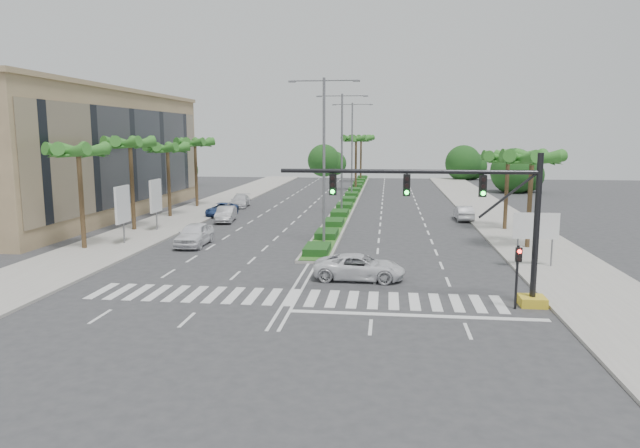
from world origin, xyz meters
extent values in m
plane|color=#333335|center=(0.00, 0.00, 0.00)|extent=(160.00, 160.00, 0.00)
cube|color=gray|center=(15.20, 20.00, 0.07)|extent=(6.00, 120.00, 0.15)
cube|color=gray|center=(-15.20, 20.00, 0.07)|extent=(6.00, 120.00, 0.15)
cube|color=gray|center=(0.00, 45.00, 0.10)|extent=(2.20, 75.00, 0.20)
cube|color=#276021|center=(0.00, 45.00, 0.22)|extent=(1.80, 75.00, 0.04)
cube|color=tan|center=(-26.00, 26.00, 6.00)|extent=(12.00, 36.00, 12.00)
cube|color=gold|center=(11.50, 0.00, 0.23)|extent=(1.20, 1.20, 0.45)
cylinder|color=black|center=(11.50, 0.00, 3.70)|extent=(0.28, 0.28, 7.00)
cylinder|color=black|center=(5.50, 0.00, 6.30)|extent=(12.00, 0.20, 0.20)
cylinder|color=black|center=(10.10, 0.00, 5.20)|extent=(2.53, 0.12, 2.15)
cube|color=black|center=(9.00, 0.00, 5.65)|extent=(0.32, 0.24, 1.00)
cylinder|color=#19E533|center=(9.00, -0.14, 5.33)|extent=(0.20, 0.06, 0.20)
cube|color=black|center=(5.50, 0.00, 5.65)|extent=(0.32, 0.24, 1.00)
cylinder|color=#19E533|center=(5.50, -0.14, 5.33)|extent=(0.20, 0.06, 0.20)
cube|color=black|center=(2.00, 0.00, 5.65)|extent=(0.32, 0.24, 1.00)
cylinder|color=#19E533|center=(2.00, -0.14, 5.33)|extent=(0.20, 0.06, 0.20)
cylinder|color=black|center=(10.60, -0.60, 1.50)|extent=(0.12, 0.12, 3.00)
cube|color=black|center=(10.60, -0.75, 2.60)|extent=(0.28, 0.22, 0.65)
cylinder|color=red|center=(10.60, -0.88, 2.78)|extent=(0.18, 0.05, 0.18)
cylinder|color=slate|center=(12.50, 8.00, 1.40)|extent=(0.10, 0.10, 2.80)
cylinder|color=slate|center=(14.50, 8.00, 1.40)|extent=(0.10, 0.10, 2.80)
cube|color=#0C6638|center=(13.50, 8.00, 2.60)|extent=(2.60, 0.08, 1.50)
cube|color=white|center=(13.50, 7.95, 2.60)|extent=(2.70, 0.02, 1.60)
cylinder|color=slate|center=(-14.50, 12.00, 1.40)|extent=(0.12, 0.12, 2.80)
cube|color=white|center=(-14.50, 12.00, 3.00)|extent=(0.18, 2.10, 2.70)
cube|color=#D8594C|center=(-14.50, 12.00, 3.00)|extent=(0.12, 2.00, 2.60)
cylinder|color=slate|center=(-14.50, 18.00, 1.40)|extent=(0.12, 0.12, 2.80)
cube|color=white|center=(-14.50, 18.00, 3.00)|extent=(0.18, 2.10, 2.70)
cube|color=#D8594C|center=(-14.50, 18.00, 3.00)|extent=(0.12, 2.00, 2.60)
cylinder|color=brown|center=(-16.50, 10.00, 3.50)|extent=(0.32, 0.32, 7.00)
sphere|color=brown|center=(-16.50, 10.00, 6.90)|extent=(0.70, 0.70, 0.70)
cone|color=#226921|center=(-15.40, 10.00, 6.80)|extent=(0.90, 3.62, 1.50)
cone|color=#226921|center=(-15.81, 10.86, 6.80)|extent=(3.39, 2.96, 1.50)
cone|color=#226921|center=(-16.74, 11.07, 6.80)|extent=(3.73, 1.68, 1.50)
cone|color=#226921|center=(-17.49, 10.48, 6.80)|extent=(2.38, 3.65, 1.50)
cone|color=#226921|center=(-17.49, 9.52, 6.80)|extent=(2.38, 3.65, 1.50)
cone|color=#226921|center=(-16.74, 8.93, 6.80)|extent=(3.73, 1.68, 1.50)
cone|color=#226921|center=(-15.81, 9.14, 6.80)|extent=(3.39, 2.96, 1.50)
cylinder|color=brown|center=(-16.50, 18.00, 3.70)|extent=(0.32, 0.32, 7.40)
sphere|color=brown|center=(-16.50, 18.00, 7.30)|extent=(0.70, 0.70, 0.70)
cone|color=#226921|center=(-15.40, 18.00, 7.20)|extent=(0.90, 3.62, 1.50)
cone|color=#226921|center=(-15.81, 18.86, 7.20)|extent=(3.39, 2.96, 1.50)
cone|color=#226921|center=(-16.74, 19.07, 7.20)|extent=(3.73, 1.68, 1.50)
cone|color=#226921|center=(-17.49, 18.48, 7.20)|extent=(2.38, 3.65, 1.50)
cone|color=#226921|center=(-17.49, 17.52, 7.20)|extent=(2.38, 3.65, 1.50)
cone|color=#226921|center=(-16.74, 16.93, 7.20)|extent=(3.73, 1.68, 1.50)
cone|color=#226921|center=(-15.81, 17.14, 7.20)|extent=(3.39, 2.96, 1.50)
cylinder|color=brown|center=(-16.50, 26.00, 3.40)|extent=(0.32, 0.32, 6.80)
sphere|color=brown|center=(-16.50, 26.00, 6.70)|extent=(0.70, 0.70, 0.70)
cone|color=#226921|center=(-15.40, 26.00, 6.60)|extent=(0.90, 3.62, 1.50)
cone|color=#226921|center=(-15.81, 26.86, 6.60)|extent=(3.39, 2.96, 1.50)
cone|color=#226921|center=(-16.74, 27.07, 6.60)|extent=(3.73, 1.68, 1.50)
cone|color=#226921|center=(-17.49, 26.48, 6.60)|extent=(2.38, 3.65, 1.50)
cone|color=#226921|center=(-17.49, 25.52, 6.60)|extent=(2.38, 3.65, 1.50)
cone|color=#226921|center=(-16.74, 24.93, 6.60)|extent=(3.73, 1.68, 1.50)
cone|color=#226921|center=(-15.81, 25.14, 6.60)|extent=(3.39, 2.96, 1.50)
cylinder|color=brown|center=(-16.50, 34.00, 3.60)|extent=(0.32, 0.32, 7.20)
sphere|color=brown|center=(-16.50, 34.00, 7.10)|extent=(0.70, 0.70, 0.70)
cone|color=#226921|center=(-15.40, 34.00, 7.00)|extent=(0.90, 3.62, 1.50)
cone|color=#226921|center=(-15.81, 34.86, 7.00)|extent=(3.39, 2.96, 1.50)
cone|color=#226921|center=(-16.74, 35.07, 7.00)|extent=(3.73, 1.68, 1.50)
cone|color=#226921|center=(-17.49, 34.48, 7.00)|extent=(2.38, 3.65, 1.50)
cone|color=#226921|center=(-17.49, 33.52, 7.00)|extent=(2.38, 3.65, 1.50)
cone|color=#226921|center=(-16.74, 32.93, 7.00)|extent=(3.73, 1.68, 1.50)
cone|color=#226921|center=(-15.81, 33.14, 7.00)|extent=(3.39, 2.96, 1.50)
cylinder|color=brown|center=(14.50, 14.00, 3.25)|extent=(0.32, 0.32, 6.50)
sphere|color=brown|center=(14.50, 14.00, 6.40)|extent=(0.70, 0.70, 0.70)
cone|color=#226921|center=(15.60, 14.00, 6.30)|extent=(0.90, 3.62, 1.50)
cone|color=#226921|center=(15.19, 14.86, 6.30)|extent=(3.39, 2.96, 1.50)
cone|color=#226921|center=(14.26, 15.07, 6.30)|extent=(3.73, 1.68, 1.50)
cone|color=#226921|center=(13.51, 14.48, 6.30)|extent=(2.38, 3.65, 1.50)
cone|color=#226921|center=(13.51, 13.52, 6.30)|extent=(2.38, 3.65, 1.50)
cone|color=#226921|center=(14.26, 12.93, 6.30)|extent=(3.73, 1.68, 1.50)
cone|color=#226921|center=(15.19, 13.14, 6.30)|extent=(3.39, 2.96, 1.50)
cylinder|color=brown|center=(14.50, 22.00, 3.10)|extent=(0.32, 0.32, 6.20)
sphere|color=brown|center=(14.50, 22.00, 6.10)|extent=(0.70, 0.70, 0.70)
cone|color=#226921|center=(15.60, 22.00, 6.00)|extent=(0.90, 3.62, 1.50)
cone|color=#226921|center=(15.19, 22.86, 6.00)|extent=(3.39, 2.96, 1.50)
cone|color=#226921|center=(14.26, 23.07, 6.00)|extent=(3.73, 1.68, 1.50)
cone|color=#226921|center=(13.51, 22.48, 6.00)|extent=(2.38, 3.65, 1.50)
cone|color=#226921|center=(13.51, 21.52, 6.00)|extent=(2.38, 3.65, 1.50)
cone|color=#226921|center=(14.26, 20.93, 6.00)|extent=(3.73, 1.68, 1.50)
cone|color=#226921|center=(15.19, 21.14, 6.00)|extent=(3.39, 2.96, 1.50)
cylinder|color=brown|center=(0.00, 55.00, 3.75)|extent=(0.32, 0.32, 7.50)
sphere|color=brown|center=(0.00, 55.00, 7.40)|extent=(0.70, 0.70, 0.70)
cone|color=#226921|center=(1.10, 55.00, 7.30)|extent=(0.90, 3.62, 1.50)
cone|color=#226921|center=(0.69, 55.86, 7.30)|extent=(3.39, 2.96, 1.50)
cone|color=#226921|center=(-0.24, 56.07, 7.30)|extent=(3.73, 1.68, 1.50)
cone|color=#226921|center=(-0.99, 55.48, 7.30)|extent=(2.38, 3.65, 1.50)
cone|color=#226921|center=(-0.99, 54.52, 7.30)|extent=(2.38, 3.65, 1.50)
cone|color=#226921|center=(-0.24, 53.93, 7.30)|extent=(3.73, 1.68, 1.50)
cone|color=#226921|center=(0.69, 54.14, 7.30)|extent=(3.39, 2.96, 1.50)
cylinder|color=brown|center=(0.00, 70.00, 3.75)|extent=(0.32, 0.32, 7.50)
sphere|color=brown|center=(0.00, 70.00, 7.40)|extent=(0.70, 0.70, 0.70)
cone|color=#226921|center=(1.10, 70.00, 7.30)|extent=(0.90, 3.62, 1.50)
cone|color=#226921|center=(0.69, 70.86, 7.30)|extent=(3.39, 2.96, 1.50)
cone|color=#226921|center=(-0.24, 71.07, 7.30)|extent=(3.73, 1.68, 1.50)
cone|color=#226921|center=(-0.99, 70.48, 7.30)|extent=(2.38, 3.65, 1.50)
cone|color=#226921|center=(-0.99, 69.52, 7.30)|extent=(2.38, 3.65, 1.50)
cone|color=#226921|center=(-0.24, 68.93, 7.30)|extent=(3.73, 1.68, 1.50)
cone|color=#226921|center=(0.69, 69.14, 7.30)|extent=(3.39, 2.96, 1.50)
cylinder|color=slate|center=(0.00, 14.00, 6.00)|extent=(0.20, 0.20, 12.00)
cylinder|color=slate|center=(-1.20, 14.00, 11.80)|extent=(2.40, 0.10, 0.10)
cylinder|color=slate|center=(1.20, 14.00, 11.80)|extent=(2.40, 0.10, 0.10)
cube|color=slate|center=(-2.30, 14.00, 11.75)|extent=(0.50, 0.25, 0.12)
cube|color=slate|center=(2.30, 14.00, 11.75)|extent=(0.50, 0.25, 0.12)
cylinder|color=slate|center=(0.00, 30.00, 6.00)|extent=(0.20, 0.20, 12.00)
cylinder|color=slate|center=(-1.20, 30.00, 11.80)|extent=(2.40, 0.10, 0.10)
cylinder|color=slate|center=(1.20, 30.00, 11.80)|extent=(2.40, 0.10, 0.10)
cube|color=slate|center=(-2.30, 30.00, 11.75)|extent=(0.50, 0.25, 0.12)
cube|color=slate|center=(2.30, 30.00, 11.75)|extent=(0.50, 0.25, 0.12)
cylinder|color=slate|center=(0.00, 46.00, 6.00)|extent=(0.20, 0.20, 12.00)
cylinder|color=slate|center=(-1.20, 46.00, 11.80)|extent=(2.40, 0.10, 0.10)
cylinder|color=slate|center=(1.20, 46.00, 11.80)|extent=(2.40, 0.10, 0.10)
cube|color=slate|center=(-2.30, 46.00, 11.75)|extent=(0.50, 0.25, 0.12)
cube|color=slate|center=(2.30, 46.00, 11.75)|extent=(0.50, 0.25, 0.12)
imported|color=white|center=(-9.33, 12.45, 0.83)|extent=(2.07, 4.89, 1.65)
imported|color=#B4B3B8|center=(-10.29, 23.95, 0.71)|extent=(2.02, 4.47, 1.42)
imported|color=navy|center=(-11.80, 27.71, 0.64)|extent=(2.50, 4.80, 1.29)
imported|color=silver|center=(-11.80, 34.81, 0.68)|extent=(2.27, 4.80, 1.35)
imported|color=white|center=(3.13, 4.02, 0.70)|extent=(5.14, 2.51, 1.41)
imported|color=#BCBCC1|center=(11.80, 27.54, 0.69)|extent=(1.52, 4.21, 1.38)
camera|label=1|loc=(4.61, -27.06, 8.00)|focal=32.00mm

